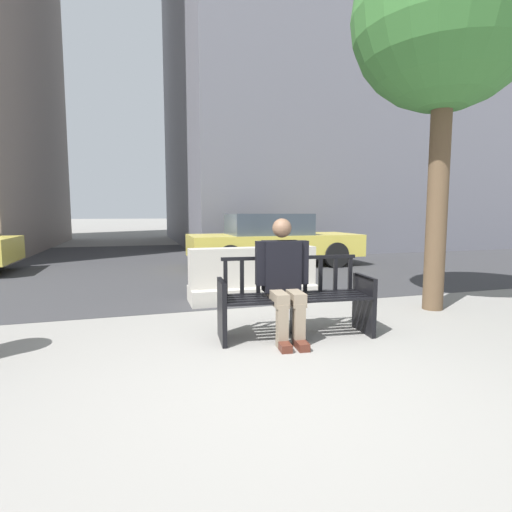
{
  "coord_description": "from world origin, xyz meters",
  "views": [
    {
      "loc": [
        -1.07,
        -2.78,
        1.37
      ],
      "look_at": [
        0.62,
        2.73,
        0.75
      ],
      "focal_mm": 28.0,
      "sensor_mm": 36.0,
      "label": 1
    }
  ],
  "objects_px": {
    "seated_person": "(283,276)",
    "jersey_barrier_centre": "(253,279)",
    "car_taxi_near": "(273,240)",
    "street_bench": "(295,301)",
    "street_tree": "(446,17)"
  },
  "relations": [
    {
      "from": "seated_person",
      "to": "jersey_barrier_centre",
      "type": "xyz_separation_m",
      "value": [
        0.23,
        1.93,
        -0.35
      ]
    },
    {
      "from": "street_bench",
      "to": "jersey_barrier_centre",
      "type": "relative_size",
      "value": 0.86
    },
    {
      "from": "street_bench",
      "to": "seated_person",
      "type": "relative_size",
      "value": 1.32
    },
    {
      "from": "seated_person",
      "to": "car_taxi_near",
      "type": "distance_m",
      "value": 6.11
    },
    {
      "from": "street_bench",
      "to": "street_tree",
      "type": "xyz_separation_m",
      "value": [
        2.38,
        0.58,
        3.57
      ]
    },
    {
      "from": "street_bench",
      "to": "seated_person",
      "type": "height_order",
      "value": "seated_person"
    },
    {
      "from": "street_bench",
      "to": "street_tree",
      "type": "bearing_deg",
      "value": 13.77
    },
    {
      "from": "street_bench",
      "to": "street_tree",
      "type": "relative_size",
      "value": 0.33
    },
    {
      "from": "jersey_barrier_centre",
      "to": "car_taxi_near",
      "type": "bearing_deg",
      "value": 66.48
    },
    {
      "from": "street_tree",
      "to": "car_taxi_near",
      "type": "height_order",
      "value": "street_tree"
    },
    {
      "from": "seated_person",
      "to": "street_bench",
      "type": "bearing_deg",
      "value": 15.15
    },
    {
      "from": "street_bench",
      "to": "car_taxi_near",
      "type": "bearing_deg",
      "value": 72.98
    },
    {
      "from": "seated_person",
      "to": "car_taxi_near",
      "type": "relative_size",
      "value": 0.3
    },
    {
      "from": "jersey_barrier_centre",
      "to": "car_taxi_near",
      "type": "height_order",
      "value": "car_taxi_near"
    },
    {
      "from": "seated_person",
      "to": "car_taxi_near",
      "type": "height_order",
      "value": "car_taxi_near"
    }
  ]
}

